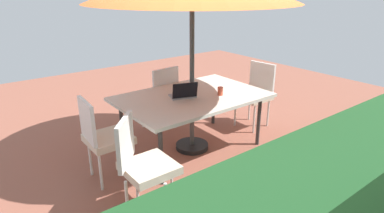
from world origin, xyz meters
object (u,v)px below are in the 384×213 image
object	(u,v)px
cup	(220,91)
chair_northeast	(142,162)
dining_table	(192,99)
chair_south	(160,95)
chair_east	(103,135)
chair_west	(255,92)
laptop	(183,94)

from	to	relation	value
cup	chair_northeast	bearing A→B (deg)	20.78
dining_table	chair_south	size ratio (longest dim) A/B	1.91
chair_south	chair_northeast	bearing A→B (deg)	48.78
chair_south	chair_northeast	distance (m)	1.96
chair_south	chair_east	size ratio (longest dim) A/B	1.00
cup	dining_table	bearing A→B (deg)	-34.70
chair_west	laptop	bearing A→B (deg)	-94.71
chair_west	cup	xyz separation A→B (m)	(0.95, 0.24, 0.26)
chair_east	cup	xyz separation A→B (m)	(-1.53, 0.21, 0.26)
chair_northeast	chair_south	bearing A→B (deg)	5.27
chair_south	laptop	world-z (taller)	chair_south
chair_south	cup	distance (m)	1.07
chair_south	chair_northeast	xyz separation A→B (m)	(1.19, 1.56, 0.00)
dining_table	laptop	size ratio (longest dim) A/B	4.90
chair_northeast	chair_east	world-z (taller)	same
dining_table	chair_west	size ratio (longest dim) A/B	1.91
dining_table	chair_northeast	bearing A→B (deg)	33.14
cup	chair_south	bearing A→B (deg)	-74.22
chair_south	laptop	size ratio (longest dim) A/B	2.56
chair_south	chair_east	distance (m)	1.48
chair_south	cup	world-z (taller)	chair_south
chair_west	cup	distance (m)	1.02
chair_west	chair_south	bearing A→B (deg)	-127.56
chair_south	chair_east	world-z (taller)	same
dining_table	chair_south	xyz separation A→B (m)	(-0.02, -0.80, -0.16)
chair_south	chair_west	xyz separation A→B (m)	(-1.24, 0.77, 0.00)
chair_south	chair_west	distance (m)	1.46
chair_east	laptop	distance (m)	1.13
chair_south	cup	xyz separation A→B (m)	(-0.28, 1.00, 0.26)
dining_table	chair_northeast	size ratio (longest dim) A/B	1.91
chair_northeast	cup	xyz separation A→B (m)	(-1.47, -0.56, 0.26)
dining_table	chair_east	bearing A→B (deg)	0.05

